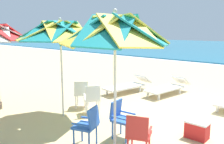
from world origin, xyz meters
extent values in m
plane|color=#D3B784|center=(0.00, 0.00, 0.00)|extent=(80.00, 80.00, 0.00)
cylinder|color=silver|center=(-0.54, -3.03, 1.11)|extent=(0.05, 0.05, 2.22)
cube|color=teal|center=(-0.09, -2.84, 2.41)|extent=(1.11, 1.05, 0.57)
cube|color=#EFDB4C|center=(-0.36, -2.57, 2.41)|extent=(1.06, 1.08, 0.57)
cube|color=teal|center=(-0.73, -2.57, 2.41)|extent=(1.05, 1.11, 0.57)
cube|color=#EFDB4C|center=(-1.00, -2.84, 2.41)|extent=(1.08, 1.06, 0.57)
cube|color=teal|center=(-1.00, -3.21, 2.41)|extent=(1.11, 1.05, 0.57)
cube|color=#EFDB4C|center=(-0.73, -3.48, 2.41)|extent=(1.06, 1.08, 0.57)
cube|color=teal|center=(-0.36, -3.48, 2.41)|extent=(1.05, 1.11, 0.57)
cube|color=#EFDB4C|center=(-0.09, -3.21, 2.41)|extent=(1.08, 1.06, 0.57)
sphere|color=silver|center=(-0.54, -3.03, 2.75)|extent=(0.08, 0.08, 0.08)
cube|color=blue|center=(-1.25, -3.16, 0.44)|extent=(0.57, 0.57, 0.05)
cube|color=blue|center=(-1.07, -3.09, 0.67)|extent=(0.23, 0.43, 0.40)
cube|color=blue|center=(-1.18, -3.34, 0.55)|extent=(0.39, 0.17, 0.03)
cube|color=blue|center=(-1.32, -2.97, 0.55)|extent=(0.39, 0.17, 0.03)
cylinder|color=blue|center=(-1.36, -3.38, 0.21)|extent=(0.04, 0.04, 0.41)
cylinder|color=blue|center=(-1.48, -3.05, 0.21)|extent=(0.04, 0.04, 0.41)
cylinder|color=blue|center=(-1.03, -3.26, 0.21)|extent=(0.04, 0.04, 0.41)
cylinder|color=blue|center=(-1.15, -2.93, 0.21)|extent=(0.04, 0.04, 0.41)
cube|color=red|center=(-0.19, -2.73, 0.44)|extent=(0.58, 0.58, 0.05)
cube|color=red|center=(-0.11, -2.91, 0.67)|extent=(0.42, 0.26, 0.40)
cube|color=red|center=(-0.37, -2.81, 0.55)|extent=(0.20, 0.38, 0.03)
cube|color=red|center=(0.00, -2.65, 0.55)|extent=(0.20, 0.38, 0.03)
cylinder|color=red|center=(-0.42, -2.64, 0.21)|extent=(0.04, 0.04, 0.41)
cylinder|color=red|center=(-0.10, -2.50, 0.21)|extent=(0.04, 0.04, 0.41)
cube|color=blue|center=(-0.88, -2.35, 0.44)|extent=(0.49, 0.49, 0.05)
cube|color=blue|center=(-1.08, -2.37, 0.67)|extent=(0.15, 0.43, 0.40)
cube|color=blue|center=(-0.91, -2.15, 0.55)|extent=(0.40, 0.09, 0.03)
cube|color=blue|center=(-0.86, -2.54, 0.55)|extent=(0.40, 0.09, 0.03)
cylinder|color=blue|center=(-0.73, -2.15, 0.21)|extent=(0.04, 0.04, 0.41)
cylinder|color=blue|center=(-0.69, -2.50, 0.21)|extent=(0.04, 0.04, 0.41)
cylinder|color=blue|center=(-1.08, -2.20, 0.21)|extent=(0.04, 0.04, 0.41)
cylinder|color=blue|center=(-1.03, -2.54, 0.21)|extent=(0.04, 0.04, 0.41)
cylinder|color=silver|center=(-3.04, -2.39, 1.11)|extent=(0.05, 0.05, 2.23)
cube|color=teal|center=(-2.50, -2.17, 2.40)|extent=(1.33, 1.27, 0.53)
cube|color=#EFDB4C|center=(-2.82, -1.86, 2.40)|extent=(1.27, 1.34, 0.53)
cube|color=teal|center=(-3.26, -1.86, 2.40)|extent=(1.27, 1.33, 0.53)
cube|color=#EFDB4C|center=(-3.57, -2.17, 2.40)|extent=(1.34, 1.27, 0.53)
cube|color=teal|center=(-3.57, -2.61, 2.40)|extent=(1.33, 1.27, 0.53)
cube|color=#EFDB4C|center=(-3.26, -2.93, 2.40)|extent=(1.27, 1.34, 0.53)
cube|color=teal|center=(-2.82, -2.93, 2.40)|extent=(1.27, 1.33, 0.53)
cube|color=#EFDB4C|center=(-2.50, -2.61, 2.40)|extent=(1.34, 1.27, 0.53)
sphere|color=silver|center=(-3.04, -2.39, 2.71)|extent=(0.08, 0.08, 0.08)
cube|color=white|center=(-2.61, -1.68, 0.44)|extent=(0.61, 0.61, 0.05)
cube|color=white|center=(-2.44, -1.79, 0.67)|extent=(0.31, 0.40, 0.40)
cube|color=white|center=(-2.72, -1.85, 0.55)|extent=(0.35, 0.25, 0.03)
cube|color=white|center=(-2.50, -1.51, 0.55)|extent=(0.35, 0.25, 0.03)
cylinder|color=white|center=(-2.85, -1.73, 0.21)|extent=(0.04, 0.04, 0.41)
cylinder|color=white|center=(-2.66, -1.44, 0.21)|extent=(0.04, 0.04, 0.41)
cylinder|color=white|center=(-2.56, -1.92, 0.21)|extent=(0.04, 0.04, 0.41)
cylinder|color=white|center=(-2.37, -1.63, 0.21)|extent=(0.04, 0.04, 0.41)
cube|color=white|center=(-3.27, -1.48, 0.44)|extent=(0.62, 0.62, 0.05)
cube|color=white|center=(-3.13, -1.63, 0.67)|extent=(0.38, 0.35, 0.40)
cube|color=white|center=(-3.42, -1.62, 0.55)|extent=(0.29, 0.32, 0.03)
cube|color=white|center=(-3.12, -1.35, 0.55)|extent=(0.29, 0.32, 0.03)
cylinder|color=white|center=(-3.52, -1.47, 0.21)|extent=(0.04, 0.04, 0.41)
cylinder|color=white|center=(-3.25, -1.23, 0.21)|extent=(0.04, 0.04, 0.41)
cylinder|color=white|center=(-3.28, -1.73, 0.21)|extent=(0.04, 0.04, 0.41)
cylinder|color=white|center=(-3.02, -1.50, 0.21)|extent=(0.04, 0.04, 0.41)
cube|color=red|center=(-5.20, -2.82, 2.34)|extent=(1.27, 1.18, 0.57)
cube|color=white|center=(-5.50, -2.52, 2.34)|extent=(1.20, 1.23, 0.57)
cube|color=red|center=(-5.92, -2.52, 2.34)|extent=(1.18, 1.27, 0.57)
cube|color=white|center=(0.11, 0.91, 0.11)|extent=(0.06, 0.06, 0.22)
cube|color=white|center=(-2.02, 1.49, 0.25)|extent=(0.87, 1.77, 0.06)
cube|color=white|center=(-1.87, 2.54, 0.44)|extent=(0.67, 0.56, 0.36)
cube|color=white|center=(-1.85, 0.83, 0.11)|extent=(0.06, 0.06, 0.22)
cube|color=white|center=(-2.36, 0.90, 0.11)|extent=(0.06, 0.06, 0.22)
cube|color=white|center=(-1.67, 2.09, 0.11)|extent=(0.06, 0.06, 0.22)
cube|color=white|center=(-2.18, 2.16, 0.11)|extent=(0.06, 0.06, 0.22)
cube|color=white|center=(-3.35, 0.73, 0.25)|extent=(0.91, 1.78, 0.06)
cube|color=white|center=(-3.17, 1.77, 0.44)|extent=(0.68, 0.57, 0.36)
cube|color=white|center=(-3.20, 0.06, 0.11)|extent=(0.06, 0.06, 0.22)
cube|color=white|center=(-3.70, 0.14, 0.11)|extent=(0.06, 0.06, 0.22)
cube|color=white|center=(-2.99, 1.32, 0.11)|extent=(0.06, 0.06, 0.22)
cube|color=white|center=(-3.49, 1.40, 0.11)|extent=(0.06, 0.06, 0.22)
cube|color=red|center=(0.35, -1.22, 0.18)|extent=(0.48, 0.32, 0.36)
cube|color=white|center=(0.35, -1.22, 0.38)|extent=(0.50, 0.34, 0.04)
camera|label=1|loc=(2.27, -6.26, 2.41)|focal=38.01mm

